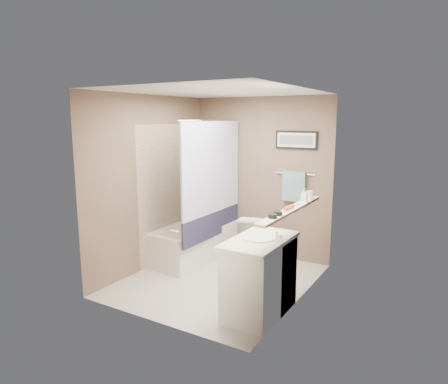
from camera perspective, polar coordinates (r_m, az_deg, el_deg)
The scene contains 33 objects.
ground at distance 5.33m, azimuth -0.84°, elevation -12.50°, with size 2.50×2.50×0.00m, color #BCB7AF.
ceiling at distance 4.92m, azimuth -0.92°, elevation 13.95°, with size 2.20×2.50×0.04m, color silver.
wall_back at distance 6.06m, azimuth 5.22°, elevation 2.06°, with size 2.20×0.04×2.40m, color brown.
wall_front at distance 4.01m, azimuth -10.11°, elevation -2.38°, with size 2.20×0.04×2.40m, color brown.
wall_left at distance 5.62m, azimuth -10.30°, elevation 1.28°, with size 0.04×2.50×2.40m, color brown.
wall_right at distance 4.53m, azimuth 10.85°, elevation -0.94°, with size 0.04×2.50×2.40m, color brown.
tile_surround at distance 6.04m, azimuth -7.23°, elevation 0.08°, with size 0.02×1.55×2.00m, color tan.
curtain_rod at distance 5.55m, azimuth -1.74°, elevation 10.14°, with size 0.02×0.02×1.55m, color silver.
curtain_upper at distance 5.59m, azimuth -1.70°, elevation 3.46°, with size 0.03×1.45×1.28m, color white.
curtain_lower at distance 5.75m, azimuth -1.65°, elevation -4.68°, with size 0.03×1.45×0.36m, color #252342.
mirror at distance 4.32m, azimuth 10.48°, elevation 4.17°, with size 0.02×1.60×1.00m, color silver.
shelf at distance 4.43m, azimuth 9.59°, elevation -2.49°, with size 0.12×1.60×0.03m, color silver.
towel_bar at distance 5.82m, azimuth 10.07°, elevation 2.59°, with size 0.02×0.02×0.60m, color silver.
towel at distance 5.83m, azimuth 9.95°, elevation 0.82°, with size 0.34×0.05×0.44m, color #95C5D8.
art_frame at distance 5.79m, azimuth 10.29°, elevation 7.32°, with size 0.62×0.03×0.26m, color black.
art_mat at distance 5.77m, azimuth 10.24°, elevation 7.32°, with size 0.56×0.00×0.20m, color white.
art_image at distance 5.77m, azimuth 10.23°, elevation 7.32°, with size 0.50×0.00×0.13m, color #595959.
door at distance 3.73m, azimuth -3.67°, elevation -6.41°, with size 0.80×0.02×2.00m, color silver.
door_handle at distance 3.96m, azimuth -7.21°, elevation -5.47°, with size 0.02×0.02×0.10m, color silver.
bathtub at distance 6.08m, azimuth -4.10°, elevation -7.08°, with size 0.70×1.50×0.50m, color white.
tub_rim at distance 6.01m, azimuth -4.13°, elevation -4.81°, with size 0.56×1.36×0.02m, color beige.
toilet at distance 5.87m, azimuth 4.64°, elevation -6.59°, with size 0.40×0.71×0.72m, color white.
vanity at distance 4.37m, azimuth 5.12°, elevation -12.20°, with size 0.50×0.90×0.80m, color white.
countertop at distance 4.23m, azimuth 5.09°, elevation -6.92°, with size 0.54×0.96×0.04m, color silver.
sink_basin at distance 4.23m, azimuth 4.98°, elevation -6.54°, with size 0.34×0.34×0.01m, color white.
faucet_spout at distance 4.14m, azimuth 7.50°, elevation -6.36°, with size 0.02×0.02×0.10m, color white.
faucet_knob at distance 4.23m, azimuth 8.03°, elevation -6.28°, with size 0.05×0.05×0.05m, color silver.
candle_bowl_near at distance 3.96m, azimuth 6.94°, elevation -3.43°, with size 0.09×0.09×0.04m, color black.
candle_bowl_far at distance 4.08m, azimuth 7.71°, elevation -3.03°, with size 0.09×0.09×0.04m, color black.
hair_brush_front at distance 4.35m, azimuth 9.26°, elevation -2.20°, with size 0.04×0.04×0.22m, color #E2481F.
pink_comb at distance 4.60m, azimuth 10.48°, elevation -1.78°, with size 0.03×0.16×0.01m, color pink.
glass_jar at distance 4.96m, azimuth 12.12°, elevation -0.40°, with size 0.08×0.08×0.10m, color silver.
soap_bottle at distance 4.78m, azimuth 11.39°, elevation -0.44°, with size 0.07×0.07×0.16m, color #999999.
Camera 1 is at (2.57, -4.18, 2.08)m, focal length 32.00 mm.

